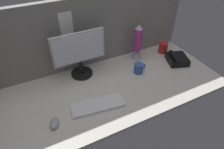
# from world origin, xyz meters

# --- Properties ---
(ground_plane) EXTENTS (1.80, 0.80, 0.03)m
(ground_plane) POSITION_xyz_m (0.00, 0.00, -0.01)
(ground_plane) COLOR beige
(cubicle_wall_back) EXTENTS (1.80, 0.06, 0.60)m
(cubicle_wall_back) POSITION_xyz_m (-0.00, 0.37, 0.30)
(cubicle_wall_back) COLOR gray
(cubicle_wall_back) RESTS_ON ground_plane
(monitor) EXTENTS (0.43, 0.18, 0.38)m
(monitor) POSITION_xyz_m (-0.14, 0.25, 0.21)
(monitor) COLOR black
(monitor) RESTS_ON ground_plane
(keyboard) EXTENTS (0.38, 0.18, 0.02)m
(keyboard) POSITION_xyz_m (-0.17, -0.15, 0.01)
(keyboard) COLOR silver
(keyboard) RESTS_ON ground_plane
(mouse) EXTENTS (0.09, 0.11, 0.03)m
(mouse) POSITION_xyz_m (-0.48, -0.17, 0.02)
(mouse) COLOR #99999E
(mouse) RESTS_ON ground_plane
(mug_ceramic_blue) EXTENTS (0.11, 0.08, 0.09)m
(mug_ceramic_blue) POSITION_xyz_m (0.30, 0.05, 0.04)
(mug_ceramic_blue) COLOR #38569E
(mug_ceramic_blue) RESTS_ON ground_plane
(mug_red_plastic) EXTENTS (0.08, 0.08, 0.10)m
(mug_red_plastic) POSITION_xyz_m (0.69, 0.22, 0.05)
(mug_red_plastic) COLOR red
(mug_red_plastic) RESTS_ON ground_plane
(lava_lamp) EXTENTS (0.10, 0.10, 0.33)m
(lava_lamp) POSITION_xyz_m (0.40, 0.25, 0.14)
(lava_lamp) COLOR #A5A5AD
(lava_lamp) RESTS_ON ground_plane
(desk_phone) EXTENTS (0.22, 0.24, 0.09)m
(desk_phone) POSITION_xyz_m (0.70, 0.03, 0.03)
(desk_phone) COLOR black
(desk_phone) RESTS_ON ground_plane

